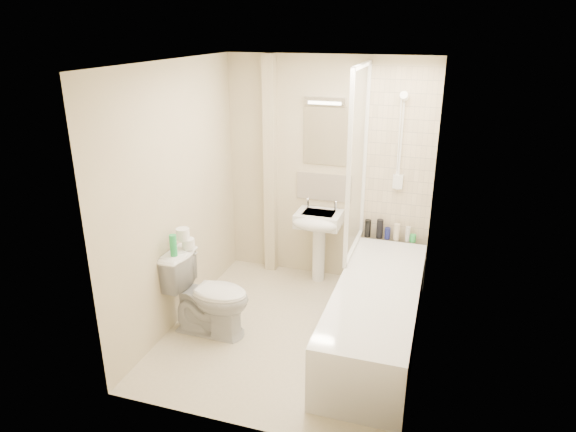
% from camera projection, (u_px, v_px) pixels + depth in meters
% --- Properties ---
extents(floor, '(2.50, 2.50, 0.00)m').
position_uv_depth(floor, '(292.00, 331.00, 4.76)').
color(floor, beige).
rests_on(floor, ground).
extents(wall_back, '(2.20, 0.02, 2.40)m').
position_uv_depth(wall_back, '(327.00, 172.00, 5.45)').
color(wall_back, beige).
rests_on(wall_back, ground).
extents(wall_left, '(0.02, 2.50, 2.40)m').
position_uv_depth(wall_left, '(177.00, 197.00, 4.65)').
color(wall_left, beige).
rests_on(wall_left, ground).
extents(wall_right, '(0.02, 2.50, 2.40)m').
position_uv_depth(wall_right, '(426.00, 224.00, 4.03)').
color(wall_right, beige).
rests_on(wall_right, ground).
extents(ceiling, '(2.20, 2.50, 0.02)m').
position_uv_depth(ceiling, '(293.00, 62.00, 3.91)').
color(ceiling, white).
rests_on(ceiling, wall_back).
extents(tile_back, '(0.70, 0.01, 1.75)m').
position_uv_depth(tile_back, '(400.00, 156.00, 5.15)').
color(tile_back, beige).
rests_on(tile_back, wall_back).
extents(tile_right, '(0.01, 2.10, 1.75)m').
position_uv_depth(tile_right, '(428.00, 194.00, 4.01)').
color(tile_right, beige).
rests_on(tile_right, wall_right).
extents(pipe_boxing, '(0.12, 0.12, 2.40)m').
position_uv_depth(pipe_boxing, '(270.00, 168.00, 5.57)').
color(pipe_boxing, beige).
rests_on(pipe_boxing, ground).
extents(splashback, '(0.60, 0.02, 0.30)m').
position_uv_depth(splashback, '(324.00, 187.00, 5.51)').
color(splashback, beige).
rests_on(splashback, wall_back).
extents(mirror, '(0.46, 0.01, 0.60)m').
position_uv_depth(mirror, '(325.00, 136.00, 5.32)').
color(mirror, white).
rests_on(mirror, wall_back).
extents(strip_light, '(0.42, 0.07, 0.07)m').
position_uv_depth(strip_light, '(325.00, 100.00, 5.16)').
color(strip_light, silver).
rests_on(strip_light, wall_back).
extents(bathtub, '(0.70, 2.10, 0.55)m').
position_uv_depth(bathtub, '(376.00, 314.00, 4.50)').
color(bathtub, white).
rests_on(bathtub, ground).
extents(shower_screen, '(0.04, 0.92, 1.80)m').
position_uv_depth(shower_screen, '(358.00, 162.00, 4.85)').
color(shower_screen, white).
rests_on(shower_screen, bathtub).
extents(shower_fixture, '(0.10, 0.16, 0.99)m').
position_uv_depth(shower_fixture, '(400.00, 146.00, 5.07)').
color(shower_fixture, white).
rests_on(shower_fixture, wall_back).
extents(pedestal_sink, '(0.47, 0.45, 0.92)m').
position_uv_depth(pedestal_sink, '(318.00, 228.00, 5.44)').
color(pedestal_sink, white).
rests_on(pedestal_sink, ground).
extents(bottle_black_a, '(0.07, 0.07, 0.19)m').
position_uv_depth(bottle_black_a, '(368.00, 228.00, 5.43)').
color(bottle_black_a, black).
rests_on(bottle_black_a, bathtub).
extents(bottle_white_a, '(0.05, 0.05, 0.14)m').
position_uv_depth(bottle_white_a, '(379.00, 232.00, 5.41)').
color(bottle_white_a, white).
rests_on(bottle_white_a, bathtub).
extents(bottle_black_b, '(0.07, 0.07, 0.21)m').
position_uv_depth(bottle_black_b, '(380.00, 229.00, 5.39)').
color(bottle_black_b, black).
rests_on(bottle_black_b, bathtub).
extents(bottle_blue, '(0.06, 0.06, 0.12)m').
position_uv_depth(bottle_blue, '(387.00, 233.00, 5.38)').
color(bottle_blue, navy).
rests_on(bottle_blue, bathtub).
extents(bottle_cream, '(0.06, 0.06, 0.18)m').
position_uv_depth(bottle_cream, '(397.00, 232.00, 5.35)').
color(bottle_cream, beige).
rests_on(bottle_cream, bathtub).
extents(bottle_white_b, '(0.05, 0.05, 0.16)m').
position_uv_depth(bottle_white_b, '(408.00, 234.00, 5.32)').
color(bottle_white_b, silver).
rests_on(bottle_white_b, bathtub).
extents(bottle_green, '(0.06, 0.06, 0.08)m').
position_uv_depth(bottle_green, '(413.00, 238.00, 5.32)').
color(bottle_green, green).
rests_on(bottle_green, bathtub).
extents(toilet, '(0.47, 0.77, 0.77)m').
position_uv_depth(toilet, '(209.00, 294.00, 4.63)').
color(toilet, white).
rests_on(toilet, ground).
extents(toilet_roll_lower, '(0.11, 0.11, 0.09)m').
position_uv_depth(toilet_roll_lower, '(188.00, 244.00, 4.63)').
color(toilet_roll_lower, white).
rests_on(toilet_roll_lower, toilet).
extents(toilet_roll_upper, '(0.12, 0.12, 0.10)m').
position_uv_depth(toilet_roll_upper, '(183.00, 234.00, 4.58)').
color(toilet_roll_upper, white).
rests_on(toilet_roll_upper, toilet_roll_lower).
extents(green_bottle, '(0.06, 0.06, 0.20)m').
position_uv_depth(green_bottle, '(173.00, 245.00, 4.46)').
color(green_bottle, green).
rests_on(green_bottle, toilet).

